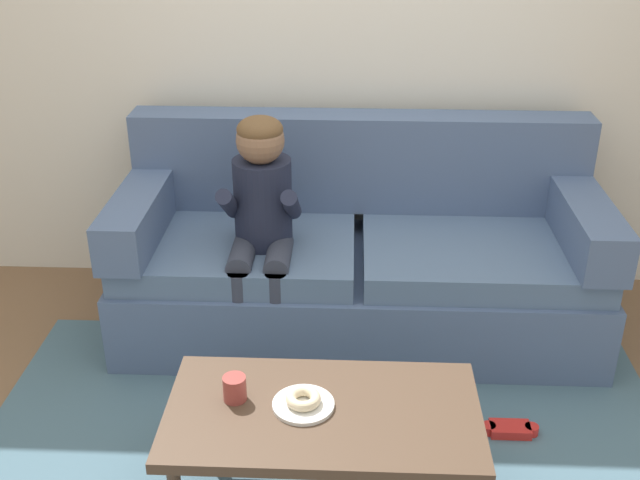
% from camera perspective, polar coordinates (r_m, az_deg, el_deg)
% --- Properties ---
extents(ground, '(10.00, 10.00, 0.00)m').
position_cam_1_polar(ground, '(3.16, 0.49, -14.32)').
color(ground, brown).
extents(wall_back, '(8.00, 0.10, 2.80)m').
position_cam_1_polar(wall_back, '(3.86, 1.37, 16.43)').
color(wall_back, silver).
rests_on(wall_back, ground).
extents(area_rug, '(2.74, 2.07, 0.01)m').
position_cam_1_polar(area_rug, '(2.98, 0.30, -17.36)').
color(area_rug, '#476675').
rests_on(area_rug, ground).
extents(couch, '(2.22, 0.90, 0.98)m').
position_cam_1_polar(couch, '(3.68, 2.86, -1.48)').
color(couch, slate).
rests_on(couch, ground).
extents(coffee_table, '(1.06, 0.57, 0.42)m').
position_cam_1_polar(coffee_table, '(2.65, 0.33, -13.21)').
color(coffee_table, '#4C3828').
rests_on(coffee_table, ground).
extents(person_child, '(0.34, 0.58, 1.10)m').
position_cam_1_polar(person_child, '(3.37, -4.40, 1.84)').
color(person_child, '#1E2338').
rests_on(person_child, ground).
extents(plate, '(0.21, 0.21, 0.01)m').
position_cam_1_polar(plate, '(2.63, -1.25, -12.15)').
color(plate, white).
rests_on(plate, coffee_table).
extents(donut, '(0.17, 0.17, 0.04)m').
position_cam_1_polar(donut, '(2.62, -1.25, -11.72)').
color(donut, beige).
rests_on(donut, plate).
extents(mug, '(0.08, 0.08, 0.09)m').
position_cam_1_polar(mug, '(2.65, -6.37, -10.91)').
color(mug, '#993D38').
rests_on(mug, coffee_table).
extents(toy_controller, '(0.23, 0.09, 0.05)m').
position_cam_1_polar(toy_controller, '(3.24, 13.94, -13.59)').
color(toy_controller, red).
rests_on(toy_controller, ground).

